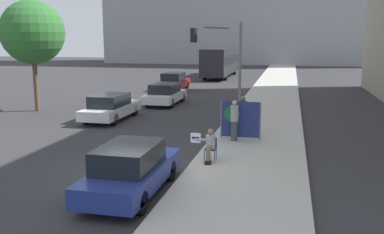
{
  "coord_description": "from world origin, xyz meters",
  "views": [
    {
      "loc": [
        4.87,
        -12.88,
        4.52
      ],
      "look_at": [
        0.96,
        4.09,
        1.28
      ],
      "focal_mm": 40.0,
      "sensor_mm": 36.0,
      "label": 1
    }
  ],
  "objects_px": {
    "seated_protester": "(210,144)",
    "protest_banner": "(240,119)",
    "street_tree_near_curb": "(32,32)",
    "pedestrian_behind": "(243,114)",
    "car_on_road_distant": "(174,82)",
    "city_bus_on_road": "(221,61)",
    "parked_car_curbside": "(131,169)",
    "traffic_light_pole": "(221,52)",
    "car_on_road_nearest": "(111,107)",
    "jogger_on_sidewalk": "(234,120)",
    "car_on_road_midblock": "(165,94)"
  },
  "relations": [
    {
      "from": "traffic_light_pole",
      "to": "car_on_road_distant",
      "type": "xyz_separation_m",
      "value": [
        -5.97,
        11.41,
        -2.96
      ]
    },
    {
      "from": "pedestrian_behind",
      "to": "protest_banner",
      "type": "bearing_deg",
      "value": -91.03
    },
    {
      "from": "seated_protester",
      "to": "traffic_light_pole",
      "type": "height_order",
      "value": "traffic_light_pole"
    },
    {
      "from": "seated_protester",
      "to": "street_tree_near_curb",
      "type": "xyz_separation_m",
      "value": [
        -12.68,
        9.03,
        4.04
      ]
    },
    {
      "from": "car_on_road_distant",
      "to": "street_tree_near_curb",
      "type": "relative_size",
      "value": 0.67
    },
    {
      "from": "seated_protester",
      "to": "car_on_road_distant",
      "type": "relative_size",
      "value": 0.26
    },
    {
      "from": "traffic_light_pole",
      "to": "parked_car_curbside",
      "type": "height_order",
      "value": "traffic_light_pole"
    },
    {
      "from": "traffic_light_pole",
      "to": "car_on_road_midblock",
      "type": "height_order",
      "value": "traffic_light_pole"
    },
    {
      "from": "car_on_road_distant",
      "to": "car_on_road_midblock",
      "type": "bearing_deg",
      "value": -78.71
    },
    {
      "from": "seated_protester",
      "to": "car_on_road_midblock",
      "type": "relative_size",
      "value": 0.25
    },
    {
      "from": "protest_banner",
      "to": "parked_car_curbside",
      "type": "relative_size",
      "value": 0.39
    },
    {
      "from": "traffic_light_pole",
      "to": "car_on_road_nearest",
      "type": "height_order",
      "value": "traffic_light_pole"
    },
    {
      "from": "jogger_on_sidewalk",
      "to": "pedestrian_behind",
      "type": "xyz_separation_m",
      "value": [
        0.18,
        1.57,
        -0.01
      ]
    },
    {
      "from": "car_on_road_midblock",
      "to": "street_tree_near_curb",
      "type": "distance_m",
      "value": 9.26
    },
    {
      "from": "seated_protester",
      "to": "street_tree_near_curb",
      "type": "height_order",
      "value": "street_tree_near_curb"
    },
    {
      "from": "protest_banner",
      "to": "traffic_light_pole",
      "type": "relative_size",
      "value": 0.33
    },
    {
      "from": "protest_banner",
      "to": "traffic_light_pole",
      "type": "xyz_separation_m",
      "value": [
        -1.89,
        6.32,
        2.67
      ]
    },
    {
      "from": "pedestrian_behind",
      "to": "traffic_light_pole",
      "type": "distance_m",
      "value": 6.0
    },
    {
      "from": "seated_protester",
      "to": "car_on_road_distant",
      "type": "xyz_separation_m",
      "value": [
        -7.19,
        21.3,
        -0.03
      ]
    },
    {
      "from": "seated_protester",
      "to": "parked_car_curbside",
      "type": "xyz_separation_m",
      "value": [
        -1.71,
        -3.29,
        -0.04
      ]
    },
    {
      "from": "car_on_road_distant",
      "to": "pedestrian_behind",
      "type": "bearing_deg",
      "value": -64.55
    },
    {
      "from": "traffic_light_pole",
      "to": "car_on_road_midblock",
      "type": "distance_m",
      "value": 6.37
    },
    {
      "from": "city_bus_on_road",
      "to": "street_tree_near_curb",
      "type": "xyz_separation_m",
      "value": [
        -7.44,
        -25.73,
        2.92
      ]
    },
    {
      "from": "traffic_light_pole",
      "to": "car_on_road_nearest",
      "type": "bearing_deg",
      "value": -155.74
    },
    {
      "from": "pedestrian_behind",
      "to": "city_bus_on_road",
      "type": "height_order",
      "value": "city_bus_on_road"
    },
    {
      "from": "pedestrian_behind",
      "to": "parked_car_curbside",
      "type": "xyz_separation_m",
      "value": [
        -2.35,
        -8.14,
        -0.31
      ]
    },
    {
      "from": "parked_car_curbside",
      "to": "street_tree_near_curb",
      "type": "bearing_deg",
      "value": 131.66
    },
    {
      "from": "traffic_light_pole",
      "to": "city_bus_on_road",
      "type": "distance_m",
      "value": 25.26
    },
    {
      "from": "parked_car_curbside",
      "to": "jogger_on_sidewalk",
      "type": "bearing_deg",
      "value": 71.73
    },
    {
      "from": "pedestrian_behind",
      "to": "car_on_road_distant",
      "type": "xyz_separation_m",
      "value": [
        -7.83,
        16.45,
        -0.29
      ]
    },
    {
      "from": "protest_banner",
      "to": "car_on_road_distant",
      "type": "xyz_separation_m",
      "value": [
        -7.86,
        17.73,
        -0.29
      ]
    },
    {
      "from": "pedestrian_behind",
      "to": "parked_car_curbside",
      "type": "relative_size",
      "value": 0.38
    },
    {
      "from": "street_tree_near_curb",
      "to": "parked_car_curbside",
      "type": "bearing_deg",
      "value": -48.34
    },
    {
      "from": "protest_banner",
      "to": "car_on_road_distant",
      "type": "distance_m",
      "value": 19.39
    },
    {
      "from": "protest_banner",
      "to": "car_on_road_midblock",
      "type": "height_order",
      "value": "protest_banner"
    },
    {
      "from": "car_on_road_midblock",
      "to": "street_tree_near_curb",
      "type": "bearing_deg",
      "value": -148.28
    },
    {
      "from": "protest_banner",
      "to": "street_tree_near_curb",
      "type": "height_order",
      "value": "street_tree_near_curb"
    },
    {
      "from": "traffic_light_pole",
      "to": "jogger_on_sidewalk",
      "type": "bearing_deg",
      "value": -75.78
    },
    {
      "from": "traffic_light_pole",
      "to": "car_on_road_nearest",
      "type": "xyz_separation_m",
      "value": [
        -5.75,
        -2.59,
        -3.0
      ]
    },
    {
      "from": "parked_car_curbside",
      "to": "car_on_road_distant",
      "type": "relative_size",
      "value": 0.98
    },
    {
      "from": "traffic_light_pole",
      "to": "car_on_road_distant",
      "type": "relative_size",
      "value": 1.14
    },
    {
      "from": "traffic_light_pole",
      "to": "city_bus_on_road",
      "type": "height_order",
      "value": "traffic_light_pole"
    },
    {
      "from": "traffic_light_pole",
      "to": "car_on_road_distant",
      "type": "distance_m",
      "value": 13.21
    },
    {
      "from": "seated_protester",
      "to": "protest_banner",
      "type": "xyz_separation_m",
      "value": [
        0.67,
        3.57,
        0.26
      ]
    },
    {
      "from": "street_tree_near_curb",
      "to": "protest_banner",
      "type": "bearing_deg",
      "value": -22.27
    },
    {
      "from": "traffic_light_pole",
      "to": "parked_car_curbside",
      "type": "xyz_separation_m",
      "value": [
        -0.49,
        -13.18,
        -2.98
      ]
    },
    {
      "from": "car_on_road_nearest",
      "to": "car_on_road_midblock",
      "type": "xyz_separation_m",
      "value": [
        1.35,
        6.1,
        0.0
      ]
    },
    {
      "from": "jogger_on_sidewalk",
      "to": "pedestrian_behind",
      "type": "relative_size",
      "value": 1.01
    },
    {
      "from": "jogger_on_sidewalk",
      "to": "traffic_light_pole",
      "type": "relative_size",
      "value": 0.33
    },
    {
      "from": "parked_car_curbside",
      "to": "traffic_light_pole",
      "type": "bearing_deg",
      "value": 87.86
    }
  ]
}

